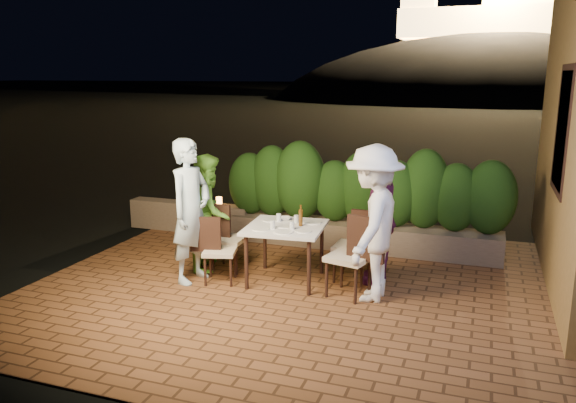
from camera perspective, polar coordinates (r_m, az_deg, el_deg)
The scene contains 30 objects.
ground at distance 6.84m, azimuth 1.47°, elevation -10.23°, with size 400.00×400.00×0.00m, color black.
terrace_floor at distance 7.30m, azimuth 2.70°, elevation -9.18°, with size 7.00×6.00×0.15m, color brown.
window_pane at distance 7.57m, azimuth 26.31°, elevation 6.53°, with size 0.08×1.00×1.40m, color black.
window_frame at distance 7.56m, azimuth 26.23°, elevation 6.53°, with size 0.06×1.15×1.55m, color black.
planter at distance 8.81m, azimuth 7.37°, elevation -3.48°, with size 4.20×0.55×0.40m, color brown.
hedge at distance 8.64m, azimuth 7.51°, elevation 1.31°, with size 4.00×0.70×1.10m, color #1A3B10, non-canonical shape.
parapet at distance 9.84m, azimuth -9.95°, elevation -1.54°, with size 2.20×0.30×0.50m, color brown.
hill at distance 66.32m, azimuth 19.58°, elevation 6.30°, with size 52.00×40.00×22.00m, color black.
dining_table at distance 7.33m, azimuth -0.26°, elevation -5.32°, with size 0.97×0.97×0.75m, color white, non-canonical shape.
plate_nw at distance 7.06m, azimuth -2.77°, elevation -2.81°, with size 0.22×0.22×0.01m, color white.
plate_sw at distance 7.49m, azimuth -1.85°, elevation -1.90°, with size 0.21×0.21×0.01m, color white.
plate_ne at distance 6.97m, azimuth 1.57°, elevation -3.01°, with size 0.20×0.20×0.01m, color white.
plate_se at distance 7.38m, azimuth 2.48°, elevation -2.12°, with size 0.25×0.25×0.01m, color white.
plate_centre at distance 7.19m, azimuth -0.40°, elevation -2.52°, with size 0.21×0.21×0.01m, color white.
plate_front at distance 6.92m, azimuth -0.46°, elevation -3.11°, with size 0.24×0.24×0.01m, color white.
glass_nw at distance 7.08m, azimuth -1.58°, elevation -2.35°, with size 0.06×0.06×0.11m, color silver.
glass_sw at distance 7.41m, azimuth -0.95°, elevation -1.65°, with size 0.06×0.06×0.11m, color silver.
glass_ne at distance 7.05m, azimuth 0.41°, elevation -2.44°, with size 0.06×0.06×0.10m, color silver.
glass_se at distance 7.35m, azimuth 0.85°, elevation -1.79°, with size 0.06×0.06×0.10m, color silver.
beer_bottle at distance 7.19m, azimuth 1.30°, elevation -1.43°, with size 0.05×0.05×0.28m, color #54320E, non-canonical shape.
bowl at distance 7.51m, azimuth -0.34°, elevation -1.73°, with size 0.16×0.16×0.04m, color white.
chair_left_front at distance 7.33m, azimuth -6.94°, elevation -4.90°, with size 0.40×0.40×0.87m, color black, non-canonical shape.
chair_left_back at distance 7.78m, azimuth -5.99°, elevation -3.66°, with size 0.43×0.43×0.92m, color black, non-canonical shape.
chair_right_front at distance 6.86m, azimuth 6.20°, elevation -5.47°, with size 0.48×0.48×1.03m, color black, non-canonical shape.
chair_right_back at distance 7.37m, azimuth 6.56°, elevation -4.42°, with size 0.45×0.45×0.96m, color black, non-canonical shape.
diner_blue at distance 7.32m, azimuth -9.85°, elevation -0.95°, with size 0.68×0.45×1.88m, color silver.
diner_green at distance 7.81m, azimuth -8.03°, elevation -1.05°, with size 0.78×0.61×1.60m, color #70C33D.
diner_white at distance 6.70m, azimuth 8.64°, elevation -2.22°, with size 1.21×0.70×1.87m, color white.
diner_purple at distance 7.28m, azimuth 9.37°, elevation -1.74°, with size 0.99×0.41×1.69m, color #69235D.
parapet_lamp at distance 9.51m, azimuth -7.02°, elevation 0.04°, with size 0.10×0.10×0.14m, color orange.
Camera 1 is at (1.94, -5.99, 2.65)m, focal length 35.00 mm.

